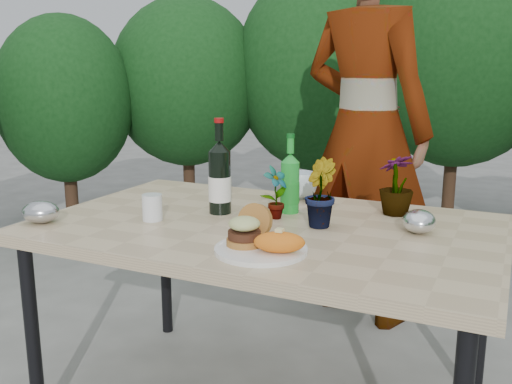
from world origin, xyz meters
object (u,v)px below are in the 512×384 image
at_px(dinner_plate, 261,250).
at_px(wine_bottle, 220,179).
at_px(patio_table, 265,239).
at_px(person, 365,130).

height_order(dinner_plate, wine_bottle, wine_bottle).
distance_m(dinner_plate, wine_bottle, 0.50).
bearing_deg(wine_bottle, patio_table, -37.21).
xyz_separation_m(dinner_plate, wine_bottle, (-0.33, 0.36, 0.12)).
bearing_deg(patio_table, person, 85.66).
bearing_deg(person, wine_bottle, 92.19).
bearing_deg(patio_table, wine_bottle, 163.96).
bearing_deg(patio_table, dinner_plate, -68.45).
bearing_deg(dinner_plate, wine_bottle, 132.94).
distance_m(wine_bottle, person, 1.03).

